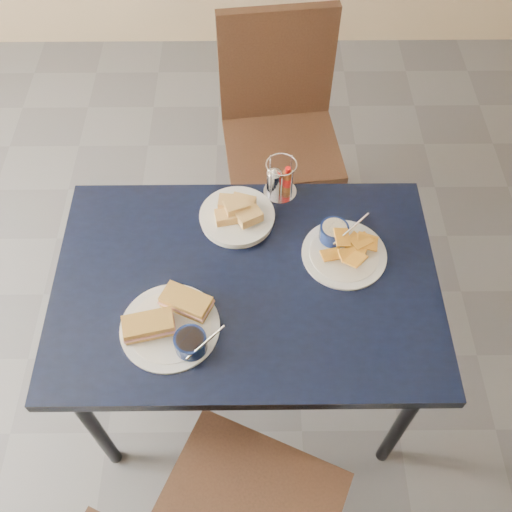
{
  "coord_description": "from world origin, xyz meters",
  "views": [
    {
      "loc": [
        0.19,
        -0.7,
        2.19
      ],
      "look_at": [
        0.2,
        0.26,
        0.82
      ],
      "focal_mm": 40.0,
      "sensor_mm": 36.0,
      "label": 1
    }
  ],
  "objects_px": {
    "sandwich_plate": "(173,324)",
    "plantain_plate": "(342,245)",
    "bread_basket": "(237,214)",
    "dining_table": "(246,293)",
    "chair_far": "(282,117)",
    "condiment_caddy": "(279,180)"
  },
  "relations": [
    {
      "from": "dining_table",
      "to": "bread_basket",
      "type": "relative_size",
      "value": 4.87
    },
    {
      "from": "sandwich_plate",
      "to": "plantain_plate",
      "type": "distance_m",
      "value": 0.57
    },
    {
      "from": "dining_table",
      "to": "plantain_plate",
      "type": "xyz_separation_m",
      "value": [
        0.29,
        0.11,
        0.09
      ]
    },
    {
      "from": "sandwich_plate",
      "to": "chair_far",
      "type": "bearing_deg",
      "value": 72.05
    },
    {
      "from": "chair_far",
      "to": "sandwich_plate",
      "type": "relative_size",
      "value": 3.25
    },
    {
      "from": "dining_table",
      "to": "plantain_plate",
      "type": "height_order",
      "value": "plantain_plate"
    },
    {
      "from": "plantain_plate",
      "to": "condiment_caddy",
      "type": "bearing_deg",
      "value": 128.06
    },
    {
      "from": "plantain_plate",
      "to": "sandwich_plate",
      "type": "bearing_deg",
      "value": -151.64
    },
    {
      "from": "plantain_plate",
      "to": "bread_basket",
      "type": "xyz_separation_m",
      "value": [
        -0.32,
        0.12,
        0.0
      ]
    },
    {
      "from": "plantain_plate",
      "to": "condiment_caddy",
      "type": "xyz_separation_m",
      "value": [
        -0.19,
        0.24,
        0.04
      ]
    },
    {
      "from": "dining_table",
      "to": "chair_far",
      "type": "bearing_deg",
      "value": 81.07
    },
    {
      "from": "sandwich_plate",
      "to": "bread_basket",
      "type": "xyz_separation_m",
      "value": [
        0.18,
        0.39,
        0.0
      ]
    },
    {
      "from": "bread_basket",
      "to": "condiment_caddy",
      "type": "bearing_deg",
      "value": 40.52
    },
    {
      "from": "chair_far",
      "to": "bread_basket",
      "type": "bearing_deg",
      "value": -104.13
    },
    {
      "from": "chair_far",
      "to": "plantain_plate",
      "type": "distance_m",
      "value": 0.85
    },
    {
      "from": "chair_far",
      "to": "bread_basket",
      "type": "xyz_separation_m",
      "value": [
        -0.17,
        -0.69,
        0.21
      ]
    },
    {
      "from": "plantain_plate",
      "to": "dining_table",
      "type": "bearing_deg",
      "value": -159.11
    },
    {
      "from": "sandwich_plate",
      "to": "bread_basket",
      "type": "bearing_deg",
      "value": 65.73
    },
    {
      "from": "chair_far",
      "to": "bread_basket",
      "type": "relative_size",
      "value": 4.19
    },
    {
      "from": "chair_far",
      "to": "condiment_caddy",
      "type": "distance_m",
      "value": 0.62
    },
    {
      "from": "dining_table",
      "to": "bread_basket",
      "type": "distance_m",
      "value": 0.25
    },
    {
      "from": "dining_table",
      "to": "bread_basket",
      "type": "height_order",
      "value": "bread_basket"
    }
  ]
}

